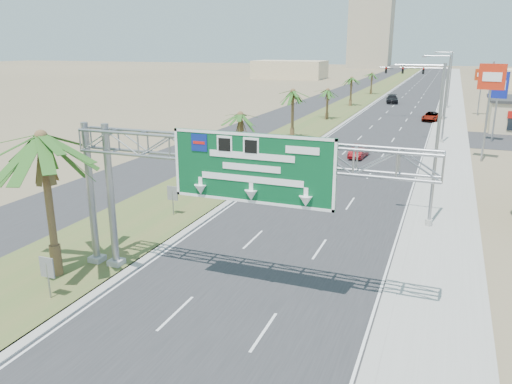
{
  "coord_description": "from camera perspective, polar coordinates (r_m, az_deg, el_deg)",
  "views": [
    {
      "loc": [
        8.01,
        -9.39,
        10.95
      ],
      "look_at": [
        -0.27,
        12.02,
        4.2
      ],
      "focal_mm": 35.0,
      "sensor_mm": 36.0,
      "label": 1
    }
  ],
  "objects": [
    {
      "name": "streetlight_far",
      "position": [
        97.59,
        21.14,
        11.64
      ],
      "size": [
        3.27,
        0.44,
        10.0
      ],
      "color": "gray",
      "rests_on": "ground"
    },
    {
      "name": "palm_row_b",
      "position": [
        45.34,
        -1.79,
        8.71
      ],
      "size": [
        3.99,
        3.99,
        5.95
      ],
      "color": "brown",
      "rests_on": "ground"
    },
    {
      "name": "car_right_lane",
      "position": [
        80.53,
        19.38,
        8.14
      ],
      "size": [
        2.74,
        5.02,
        1.34
      ],
      "primitive_type": "imported",
      "rotation": [
        0.0,
        0.0,
        -0.11
      ],
      "color": "gray",
      "rests_on": "ground"
    },
    {
      "name": "road",
      "position": [
        120.16,
        17.53,
        10.42
      ],
      "size": [
        12.0,
        300.0,
        0.02
      ],
      "primitive_type": "cube",
      "color": "#28282B",
      "rests_on": "ground"
    },
    {
      "name": "palm_row_c",
      "position": [
        60.23,
        4.25,
        11.31
      ],
      "size": [
        3.99,
        3.99,
        6.75
      ],
      "color": "brown",
      "rests_on": "ground"
    },
    {
      "name": "building_distant_left",
      "position": [
        177.67,
        3.88,
        13.79
      ],
      "size": [
        24.0,
        14.0,
        6.0
      ],
      "primitive_type": "cube",
      "color": "#CEB88B",
      "rests_on": "ground"
    },
    {
      "name": "car_left_lane",
      "position": [
        37.96,
        2.36,
        0.67
      ],
      "size": [
        2.07,
        4.16,
        1.36
      ],
      "primitive_type": "imported",
      "rotation": [
        0.0,
        0.0,
        -0.12
      ],
      "color": "black",
      "rests_on": "ground"
    },
    {
      "name": "car_mid_lane",
      "position": [
        51.78,
        11.68,
        4.56
      ],
      "size": [
        1.65,
        3.98,
        1.28
      ],
      "primitive_type": "imported",
      "rotation": [
        0.0,
        0.0,
        -0.08
      ],
      "color": "#68090D",
      "rests_on": "ground"
    },
    {
      "name": "median_signback_b",
      "position": [
        33.36,
        -9.52,
        -0.39
      ],
      "size": [
        0.75,
        0.08,
        2.08
      ],
      "color": "gray",
      "rests_on": "ground"
    },
    {
      "name": "tower_distant",
      "position": [
        262.54,
        12.98,
        17.42
      ],
      "size": [
        20.0,
        16.0,
        35.0
      ],
      "primitive_type": "cube",
      "color": "tan",
      "rests_on": "ground"
    },
    {
      "name": "palm_row_f",
      "position": [
        120.83,
        13.13,
        13.01
      ],
      "size": [
        3.99,
        3.99,
        5.75
      ],
      "color": "brown",
      "rests_on": "ground"
    },
    {
      "name": "pole_sign_red_near",
      "position": [
        52.96,
        25.3,
        11.18
      ],
      "size": [
        2.4,
        0.85,
        9.54
      ],
      "color": "gray",
      "rests_on": "ground"
    },
    {
      "name": "streetlight_mid",
      "position": [
        61.71,
        20.67,
        9.54
      ],
      "size": [
        3.27,
        0.44,
        10.0
      ],
      "color": "gray",
      "rests_on": "ground"
    },
    {
      "name": "palm_near",
      "position": [
        24.79,
        -23.34,
        5.72
      ],
      "size": [
        5.7,
        5.7,
        8.35
      ],
      "color": "brown",
      "rests_on": "ground"
    },
    {
      "name": "opposing_road",
      "position": [
        122.47,
        9.45,
        11.05
      ],
      "size": [
        8.0,
        300.0,
        0.02
      ],
      "primitive_type": "cube",
      "color": "#28282B",
      "rests_on": "ground"
    },
    {
      "name": "pole_sign_red_far",
      "position": [
        89.33,
        24.41,
        11.77
      ],
      "size": [
        2.22,
        0.62,
        7.6
      ],
      "color": "gray",
      "rests_on": "ground"
    },
    {
      "name": "median_grass",
      "position": [
        121.23,
        12.75,
        10.84
      ],
      "size": [
        7.0,
        300.0,
        0.12
      ],
      "primitive_type": "cube",
      "color": "#47602A",
      "rests_on": "ground"
    },
    {
      "name": "streetlight_near",
      "position": [
        32.01,
        19.51,
        4.17
      ],
      "size": [
        3.27,
        0.44,
        10.0
      ],
      "color": "gray",
      "rests_on": "ground"
    },
    {
      "name": "median_signback_a",
      "position": [
        24.02,
        -22.75,
        -8.27
      ],
      "size": [
        0.75,
        0.08,
        2.08
      ],
      "color": "gray",
      "rests_on": "ground"
    },
    {
      "name": "pole_sign_blue",
      "position": [
        64.71,
        25.99,
        10.61
      ],
      "size": [
        1.99,
        0.95,
        8.32
      ],
      "color": "gray",
      "rests_on": "ground"
    },
    {
      "name": "palm_row_d",
      "position": [
        77.67,
        8.21,
        11.4
      ],
      "size": [
        3.99,
        3.99,
        5.45
      ],
      "color": "brown",
      "rests_on": "ground"
    },
    {
      "name": "palm_row_e",
      "position": [
        96.18,
        10.88,
        12.61
      ],
      "size": [
        3.99,
        3.99,
        6.15
      ],
      "color": "brown",
      "rests_on": "ground"
    },
    {
      "name": "car_far",
      "position": [
        103.57,
        15.3,
        10.19
      ],
      "size": [
        2.95,
        5.72,
        1.59
      ],
      "primitive_type": "imported",
      "rotation": [
        0.0,
        0.0,
        0.14
      ],
      "color": "black",
      "rests_on": "ground"
    },
    {
      "name": "sidewalk_right",
      "position": [
        119.89,
        21.64,
        10.04
      ],
      "size": [
        4.0,
        300.0,
        0.1
      ],
      "primitive_type": "cube",
      "color": "#9E9B93",
      "rests_on": "ground"
    },
    {
      "name": "sign_gantry",
      "position": [
        21.89,
        -3.91,
        3.43
      ],
      "size": [
        16.75,
        1.24,
        7.5
      ],
      "color": "gray",
      "rests_on": "ground"
    },
    {
      "name": "signal_mast",
      "position": [
        81.64,
        19.48,
        11.19
      ],
      "size": [
        10.28,
        0.71,
        8.0
      ],
      "color": "gray",
      "rests_on": "ground"
    }
  ]
}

